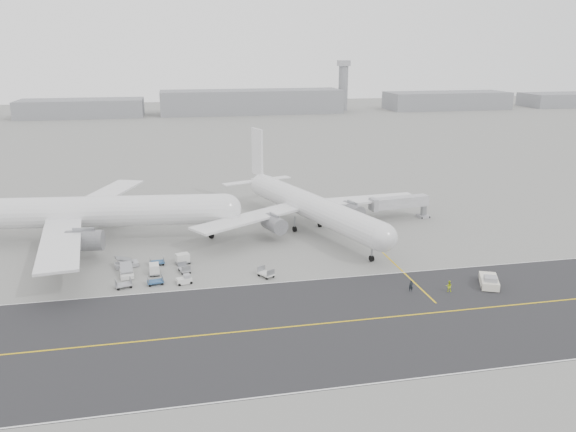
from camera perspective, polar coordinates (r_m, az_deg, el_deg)
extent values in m
plane|color=gray|center=(96.42, -5.62, -6.60)|extent=(700.00, 700.00, 0.00)
cube|color=#2A2A2D|center=(80.94, -0.63, -11.27)|extent=(220.00, 32.00, 0.02)
cube|color=gold|center=(80.93, -0.63, -11.26)|extent=(220.00, 0.30, 0.01)
cube|color=silver|center=(94.98, -2.46, -6.89)|extent=(220.00, 0.25, 0.01)
cube|color=silver|center=(67.67, 2.04, -17.38)|extent=(220.00, 0.25, 0.01)
cube|color=gold|center=(107.77, 10.18, -4.23)|extent=(0.30, 40.00, 0.01)
cylinder|color=gray|center=(370.35, 5.62, 12.80)|extent=(6.00, 6.00, 28.00)
cube|color=#A1A2A7|center=(369.68, 5.69, 15.20)|extent=(7.00, 7.00, 3.50)
cylinder|color=white|center=(119.91, -19.35, 0.42)|extent=(54.68, 12.55, 6.23)
sphere|color=white|center=(116.04, -6.26, 0.75)|extent=(6.10, 6.10, 6.10)
cube|color=white|center=(105.44, -22.12, -2.48)|extent=(10.34, 30.41, 0.45)
cube|color=white|center=(135.80, -18.22, 2.00)|extent=(16.75, 30.23, 0.45)
cylinder|color=slate|center=(109.84, -19.95, -2.37)|extent=(7.03, 4.61, 3.86)
cylinder|color=slate|center=(130.75, -17.52, 0.82)|extent=(7.03, 4.61, 3.86)
cylinder|color=black|center=(117.88, -7.79, -2.00)|extent=(1.23, 0.63, 1.18)
cylinder|color=black|center=(118.66, -20.44, -2.80)|extent=(1.23, 0.63, 1.18)
cylinder|color=black|center=(125.50, -19.57, -1.68)|extent=(1.23, 0.63, 1.18)
cylinder|color=gray|center=(117.38, -7.82, -1.24)|extent=(0.36, 0.36, 3.27)
cylinder|color=white|center=(119.96, 2.44, 0.96)|extent=(20.14, 46.64, 5.43)
sphere|color=white|center=(101.69, 9.61, -2.16)|extent=(5.32, 5.32, 5.32)
cone|color=white|center=(140.78, -2.99, 3.47)|extent=(7.56, 10.31, 4.89)
cube|color=white|center=(139.78, -3.15, 6.52)|extent=(2.12, 5.09, 11.55)
cube|color=white|center=(139.47, -4.90, 3.37)|extent=(9.04, 5.21, 0.25)
cube|color=white|center=(143.66, -1.45, 3.81)|extent=(9.04, 5.21, 0.25)
cube|color=white|center=(114.40, -3.93, -0.20)|extent=(25.03, 18.82, 0.45)
cube|color=white|center=(129.01, 7.53, 1.64)|extent=(26.36, 7.78, 0.45)
cylinder|color=slate|center=(114.79, -1.41, -0.81)|extent=(5.02, 6.54, 3.37)
cylinder|color=slate|center=(124.98, 6.51, 0.54)|extent=(5.02, 6.54, 3.37)
cylinder|color=black|center=(105.45, 8.48, -4.29)|extent=(0.85, 1.27, 1.18)
cylinder|color=black|center=(121.17, 0.67, -1.32)|extent=(0.85, 1.27, 1.18)
cylinder|color=black|center=(124.47, 3.25, -0.86)|extent=(0.85, 1.27, 1.18)
cylinder|color=gray|center=(104.96, 8.51, -3.56)|extent=(0.36, 0.36, 2.85)
cube|color=silver|center=(99.69, 19.74, -6.27)|extent=(4.78, 6.26, 1.27)
cube|color=#A1A2A7|center=(98.17, 19.88, -6.04)|extent=(2.57, 2.47, 0.82)
cylinder|color=gray|center=(102.98, 19.50, -5.70)|extent=(1.09, 2.22, 0.15)
cylinder|color=black|center=(97.67, 19.17, -6.92)|extent=(0.66, 0.89, 0.82)
cylinder|color=black|center=(98.01, 20.55, -6.99)|extent=(0.66, 0.89, 0.82)
cylinder|color=black|center=(101.67, 18.92, -5.96)|extent=(0.66, 0.89, 0.82)
cylinder|color=black|center=(102.00, 20.24, -6.02)|extent=(0.66, 0.89, 0.82)
cylinder|color=gray|center=(134.83, 13.61, 0.62)|extent=(1.48, 1.48, 3.70)
cube|color=#A1A2A7|center=(135.25, 13.57, 0.00)|extent=(2.67, 2.67, 0.65)
cube|color=#BDBCC2|center=(130.96, 11.28, 1.39)|extent=(14.07, 4.22, 2.40)
cube|color=#A1A2A7|center=(127.86, 8.68, 1.16)|extent=(1.45, 3.07, 2.77)
cylinder|color=black|center=(136.61, 13.71, 0.13)|extent=(0.34, 0.58, 0.55)
imported|color=black|center=(93.91, 12.39, -6.97)|extent=(0.79, 0.65, 1.86)
imported|color=#B8D118|center=(95.33, 16.02, -6.87)|extent=(1.12, 1.01, 1.88)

